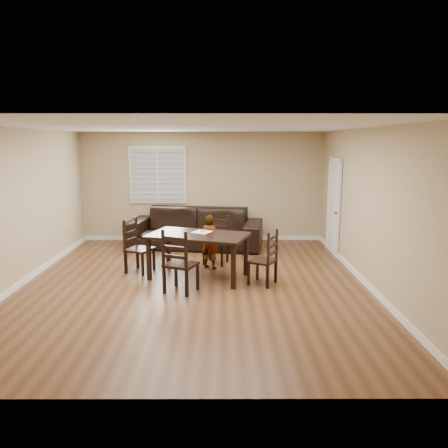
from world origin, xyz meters
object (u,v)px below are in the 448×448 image
at_px(dining_table, 198,239).
at_px(child, 210,242).
at_px(chair_near, 218,241).
at_px(chair_right, 269,261).
at_px(chair_left, 134,248).
at_px(donut, 203,231).
at_px(chair_far, 177,265).
at_px(sofa, 195,228).

bearing_deg(dining_table, child, 90.00).
relative_size(chair_near, chair_right, 1.02).
xyz_separation_m(chair_left, donut, (1.34, -0.24, 0.38)).
distance_m(chair_far, sofa, 3.27).
bearing_deg(chair_right, donut, -89.16).
bearing_deg(sofa, dining_table, -76.40).
bearing_deg(donut, chair_near, 73.39).
distance_m(dining_table, chair_far, 0.96).
distance_m(chair_far, chair_left, 1.61).
height_order(dining_table, donut, donut).
bearing_deg(child, donut, 107.49).
bearing_deg(sofa, chair_right, -54.12).
bearing_deg(chair_right, chair_left, -80.29).
bearing_deg(chair_far, donut, -86.28).
distance_m(chair_far, chair_right, 1.61).
relative_size(child, sofa, 0.34).
xyz_separation_m(dining_table, chair_left, (-1.25, 0.42, -0.27)).
bearing_deg(chair_near, sofa, 130.58).
bearing_deg(chair_far, dining_table, -85.30).
distance_m(dining_table, child, 0.66).
bearing_deg(sofa, chair_near, -59.13).
xyz_separation_m(dining_table, sofa, (-0.21, 2.39, -0.27)).
xyz_separation_m(chair_far, donut, (0.38, 1.06, 0.36)).
height_order(dining_table, chair_near, chair_near).
xyz_separation_m(chair_near, donut, (-0.26, -0.87, 0.39)).
height_order(chair_near, donut, chair_near).
xyz_separation_m(dining_table, child, (0.19, 0.60, -0.19)).
bearing_deg(chair_right, sofa, -124.33).
relative_size(dining_table, chair_right, 2.03).
distance_m(chair_left, donut, 1.41).
xyz_separation_m(chair_far, chair_left, (-0.96, 1.29, -0.02)).
relative_size(dining_table, sofa, 0.63).
height_order(dining_table, chair_far, chair_far).
height_order(chair_near, chair_left, chair_left).
xyz_separation_m(donut, sofa, (-0.29, 2.21, -0.39)).
xyz_separation_m(chair_right, donut, (-1.16, 0.60, 0.40)).
height_order(dining_table, chair_right, chair_right).
bearing_deg(chair_far, chair_right, -140.25).
bearing_deg(chair_right, child, -106.05).
height_order(chair_near, chair_far, chair_far).
bearing_deg(chair_near, child, -89.78).
height_order(donut, sofa, sofa).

